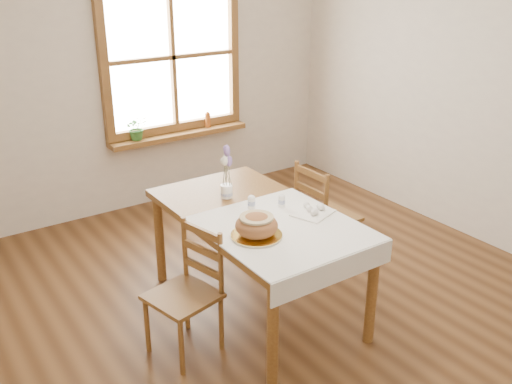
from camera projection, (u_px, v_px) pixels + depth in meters
ground at (281, 327)px, 3.90m from camera, size 5.00×5.00×0.00m
room_walls at (286, 78)px, 3.25m from camera, size 4.60×5.10×2.65m
window at (172, 57)px, 5.49m from camera, size 1.46×0.08×1.46m
window_sill at (179, 135)px, 5.73m from camera, size 1.46×0.20×0.05m
dining_table at (256, 224)px, 3.88m from camera, size 0.90×1.60×0.75m
table_linen at (283, 228)px, 3.61m from camera, size 0.91×0.99×0.01m
chair_left at (183, 294)px, 3.52m from camera, size 0.48×0.47×0.83m
chair_right at (328, 215)px, 4.54m from camera, size 0.44×0.42×0.88m
bread_plate at (257, 236)px, 3.49m from camera, size 0.36×0.36×0.02m
bread_loaf at (257, 224)px, 3.46m from camera, size 0.26×0.26×0.15m
egg_napkin at (313, 213)px, 3.80m from camera, size 0.31×0.29×0.01m
eggs at (313, 209)px, 3.79m from camera, size 0.24×0.23×0.04m
salt_shaker at (251, 202)px, 3.86m from camera, size 0.06×0.06×0.10m
pepper_shaker at (282, 200)px, 3.90m from camera, size 0.05×0.05×0.09m
flower_vase at (227, 192)px, 4.05m from camera, size 0.10×0.10×0.09m
lavender_bouquet at (226, 167)px, 3.98m from camera, size 0.15×0.15×0.28m
potted_plant at (137, 131)px, 5.45m from camera, size 0.24×0.26×0.18m
amber_bottle at (208, 119)px, 5.86m from camera, size 0.07×0.07×0.16m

